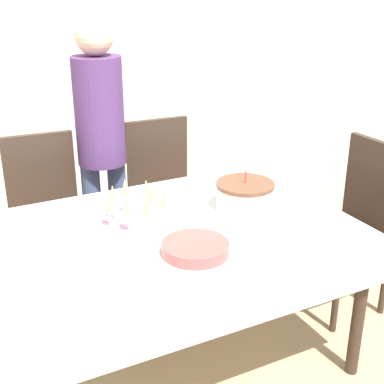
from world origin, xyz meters
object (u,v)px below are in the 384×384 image
object	(u,v)px
dining_chair_far_right	(164,190)
champagne_tray	(136,207)
plate_stack_main	(195,248)
dining_chair_far_left	(47,212)
birthday_cake	(245,195)
plate_stack_dessert	(155,228)
person_standing	(101,132)
dining_chair_right_end	(356,219)

from	to	relation	value
dining_chair_far_right	champagne_tray	world-z (taller)	dining_chair_far_right
dining_chair_far_right	plate_stack_main	size ratio (longest dim) A/B	3.50
dining_chair_far_left	birthday_cake	world-z (taller)	dining_chair_far_left
dining_chair_far_right	plate_stack_dessert	distance (m)	1.00
dining_chair_far_left	champagne_tray	xyz separation A→B (m)	(0.26, -0.77, 0.28)
dining_chair_far_left	person_standing	xyz separation A→B (m)	(0.36, 0.03, 0.42)
plate_stack_main	plate_stack_dessert	size ratio (longest dim) A/B	1.18
person_standing	dining_chair_far_left	bearing A→B (deg)	-175.82
birthday_cake	person_standing	world-z (taller)	person_standing
plate_stack_dessert	dining_chair_right_end	bearing A→B (deg)	0.26
dining_chair_far_right	birthday_cake	size ratio (longest dim) A/B	3.42
dining_chair_right_end	plate_stack_main	size ratio (longest dim) A/B	3.50
champagne_tray	birthday_cake	bearing A→B (deg)	-6.98
dining_chair_far_right	plate_stack_dessert	xyz separation A→B (m)	(-0.43, -0.87, 0.21)
dining_chair_far_left	birthday_cake	size ratio (longest dim) A/B	3.42
birthday_cake	plate_stack_dessert	bearing A→B (deg)	-175.30
plate_stack_main	plate_stack_dessert	distance (m)	0.27
dining_chair_far_left	dining_chair_far_right	distance (m)	0.74
dining_chair_far_right	champagne_tray	xyz separation A→B (m)	(-0.48, -0.77, 0.28)
champagne_tray	plate_stack_dessert	distance (m)	0.14
dining_chair_right_end	birthday_cake	xyz separation A→B (m)	(-0.72, 0.04, 0.26)
champagne_tray	plate_stack_main	world-z (taller)	champagne_tray
dining_chair_far_right	dining_chair_far_left	bearing A→B (deg)	-179.99
dining_chair_far_left	dining_chair_far_right	bearing A→B (deg)	0.01
dining_chair_right_end	plate_stack_dessert	world-z (taller)	dining_chair_right_end
dining_chair_far_left	plate_stack_dessert	size ratio (longest dim) A/B	4.14
champagne_tray	plate_stack_main	distance (m)	0.40
dining_chair_far_right	plate_stack_main	bearing A→B (deg)	-107.72
dining_chair_far_right	dining_chair_right_end	size ratio (longest dim) A/B	1.00
dining_chair_far_left	birthday_cake	xyz separation A→B (m)	(0.80, -0.83, 0.26)
plate_stack_main	person_standing	xyz separation A→B (m)	(-0.01, 1.17, 0.20)
birthday_cake	person_standing	size ratio (longest dim) A/B	0.18
person_standing	plate_stack_dessert	bearing A→B (deg)	-93.21
champagne_tray	person_standing	xyz separation A→B (m)	(0.10, 0.79, 0.14)
plate_stack_main	plate_stack_dessert	world-z (taller)	plate_stack_main
dining_chair_far_right	champagne_tray	distance (m)	0.95
person_standing	dining_chair_far_right	bearing A→B (deg)	-3.92
dining_chair_right_end	plate_stack_dessert	distance (m)	1.23
birthday_cake	plate_stack_main	distance (m)	0.53
dining_chair_far_right	dining_chair_right_end	distance (m)	1.17
birthday_cake	plate_stack_main	bearing A→B (deg)	-144.38
dining_chair_far_right	birthday_cake	xyz separation A→B (m)	(0.06, -0.83, 0.26)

